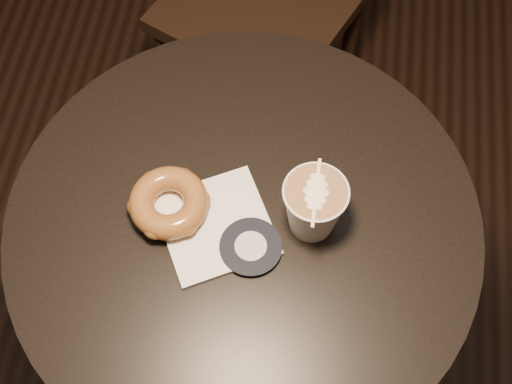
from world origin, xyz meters
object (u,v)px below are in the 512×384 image
cafe_table (245,269)px  latte_cup (314,208)px  doughnut (169,203)px  pastry_bag (216,225)px

cafe_table → latte_cup: (0.10, 0.01, 0.25)m
doughnut → latte_cup: 0.21m
pastry_bag → doughnut: size_ratio=1.30×
doughnut → latte_cup: bearing=2.3°
latte_cup → cafe_table: bearing=-175.0°
latte_cup → doughnut: bearing=-177.7°
cafe_table → doughnut: size_ratio=6.48×
cafe_table → pastry_bag: size_ratio=4.97×
doughnut → pastry_bag: bearing=-13.1°
cafe_table → pastry_bag: 0.21m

